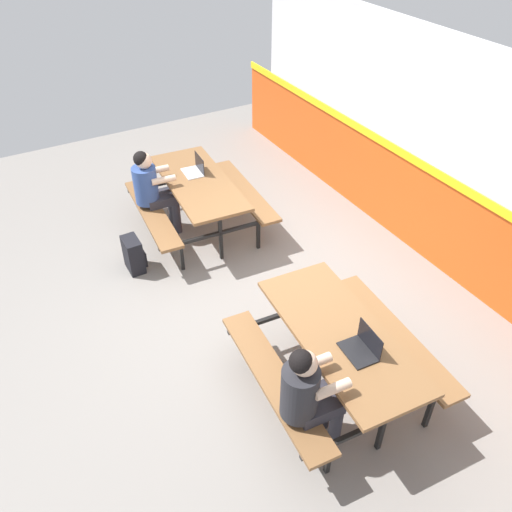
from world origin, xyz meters
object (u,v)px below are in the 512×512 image
(laptop_silver, at_px, (195,169))
(picnic_table_right, at_px, (339,345))
(laptop_dark, at_px, (362,347))
(backpack_dark, at_px, (134,255))
(picnic_table_left, at_px, (199,192))
(student_further, at_px, (308,392))
(student_nearer, at_px, (152,187))

(laptop_silver, bearing_deg, picnic_table_right, -0.93)
(picnic_table_right, relative_size, laptop_silver, 5.50)
(laptop_silver, height_order, laptop_dark, same)
(backpack_dark, bearing_deg, picnic_table_left, 110.23)
(backpack_dark, bearing_deg, laptop_dark, 20.54)
(student_further, distance_m, backpack_dark, 3.06)
(picnic_table_left, xyz_separation_m, student_further, (3.37, -0.59, 0.13))
(picnic_table_left, bearing_deg, student_nearer, -109.86)
(picnic_table_left, bearing_deg, laptop_dark, 0.33)
(picnic_table_right, relative_size, laptop_dark, 5.50)
(picnic_table_left, relative_size, picnic_table_right, 1.00)
(laptop_dark, bearing_deg, backpack_dark, -159.46)
(laptop_silver, relative_size, laptop_dark, 1.00)
(picnic_table_right, relative_size, student_nearer, 1.53)
(picnic_table_left, relative_size, backpack_dark, 4.20)
(picnic_table_right, bearing_deg, laptop_dark, 3.90)
(laptop_dark, xyz_separation_m, backpack_dark, (-2.87, -1.08, -0.57))
(picnic_table_left, distance_m, backpack_dark, 1.18)
(student_further, xyz_separation_m, laptop_silver, (-3.58, 0.64, 0.08))
(backpack_dark, bearing_deg, student_further, 9.01)
(student_nearer, height_order, backpack_dark, student_nearer)
(backpack_dark, bearing_deg, picnic_table_right, 22.07)
(student_further, bearing_deg, laptop_silver, 169.89)
(picnic_table_left, xyz_separation_m, picnic_table_right, (3.00, 0.00, 0.00))
(student_further, height_order, laptop_dark, student_further)
(student_nearer, bearing_deg, picnic_table_left, 70.14)
(laptop_dark, relative_size, backpack_dark, 0.76)
(laptop_silver, bearing_deg, student_further, -10.11)
(picnic_table_left, height_order, student_nearer, student_nearer)
(student_nearer, distance_m, student_further, 3.57)
(picnic_table_left, distance_m, student_nearer, 0.59)
(laptop_dark, bearing_deg, laptop_silver, 179.44)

